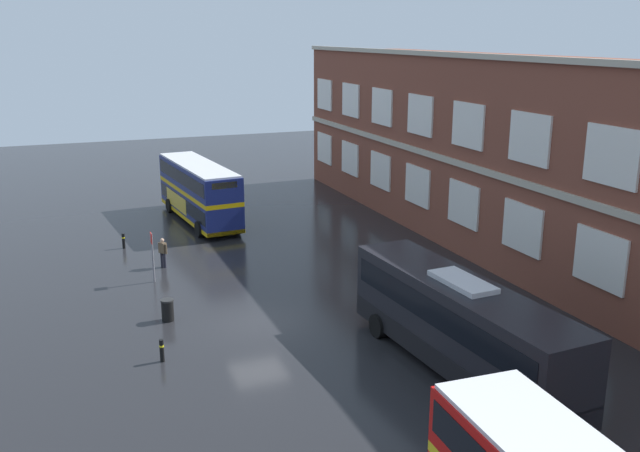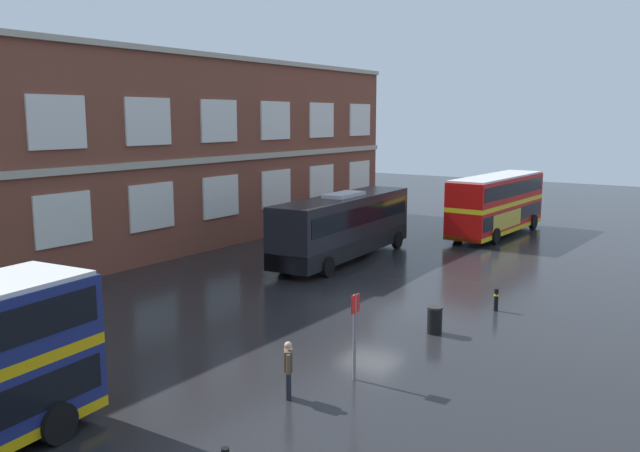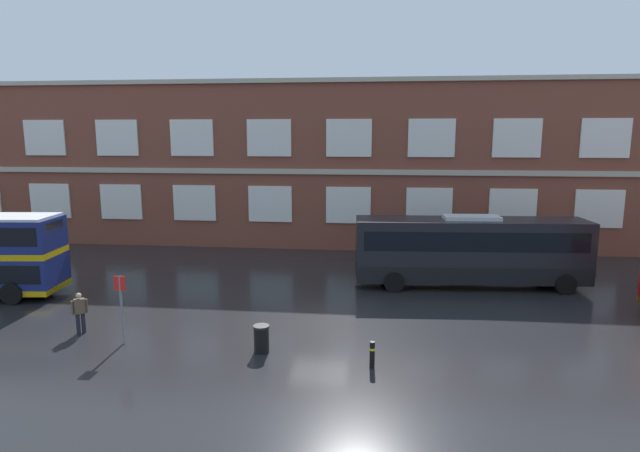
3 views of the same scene
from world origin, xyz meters
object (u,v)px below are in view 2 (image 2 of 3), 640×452
Objects in this scene: waiting_passenger at (288,367)px; station_litter_bin at (435,320)px; double_decker_middle at (497,204)px; touring_coach at (344,226)px; bus_stand_flag at (355,329)px; safety_bollard_west at (496,299)px.

waiting_passenger reaches higher than station_litter_bin.
double_decker_middle is 0.91× the size of touring_coach.
bus_stand_flag is at bearing -20.82° from waiting_passenger.
touring_coach is at bearing 64.92° from safety_bollard_west.
touring_coach is 11.84m from safety_bollard_west.
touring_coach is at bearing 27.43° from waiting_passenger.
bus_stand_flag reaches higher than station_litter_bin.
waiting_passenger is 1.79× the size of safety_bollard_west.
double_decker_middle reaches higher than safety_bollard_west.
touring_coach is at bearing 160.81° from double_decker_middle.
bus_stand_flag is (2.24, -0.85, 0.70)m from waiting_passenger.
station_litter_bin is (7.71, -1.02, -0.41)m from waiting_passenger.
station_litter_bin reaches higher than safety_bollard_west.
waiting_passenger is at bearing 170.75° from safety_bollard_west.
double_decker_middle is 29.75m from waiting_passenger.
touring_coach reaches higher than waiting_passenger.
double_decker_middle is 4.11× the size of bus_stand_flag.
double_decker_middle is 13.35m from touring_coach.
bus_stand_flag reaches higher than waiting_passenger.
waiting_passenger is 11.98m from safety_bollard_west.
touring_coach is (-12.61, 4.39, -0.24)m from double_decker_middle.
touring_coach reaches higher than bus_stand_flag.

